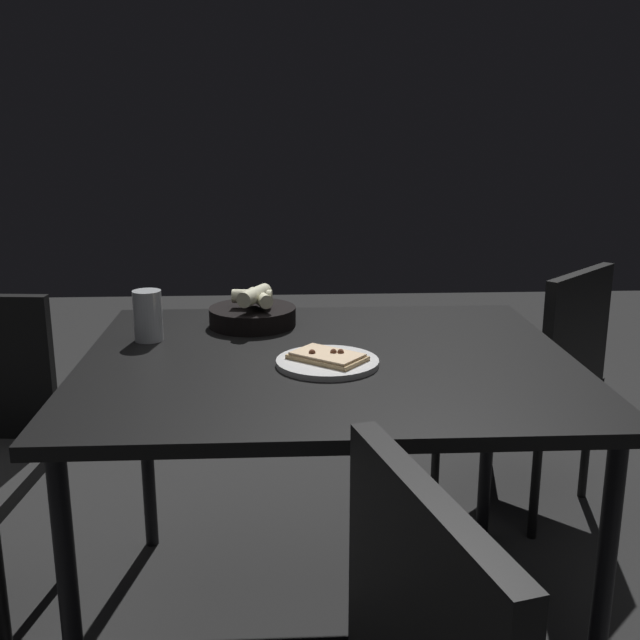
% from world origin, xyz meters
% --- Properties ---
extents(ground, '(8.00, 8.00, 0.00)m').
position_xyz_m(ground, '(0.00, 0.00, 0.00)').
color(ground, '#282828').
extents(dining_table, '(1.00, 1.19, 0.76)m').
position_xyz_m(dining_table, '(0.00, 0.00, 0.70)').
color(dining_table, black).
rests_on(dining_table, ground).
extents(pizza_plate, '(0.24, 0.24, 0.04)m').
position_xyz_m(pizza_plate, '(-0.07, 0.01, 0.77)').
color(pizza_plate, white).
rests_on(pizza_plate, dining_table).
extents(bread_basket, '(0.24, 0.24, 0.12)m').
position_xyz_m(bread_basket, '(0.30, 0.19, 0.79)').
color(bread_basket, black).
rests_on(bread_basket, dining_table).
extents(beer_glass, '(0.07, 0.07, 0.13)m').
position_xyz_m(beer_glass, '(0.17, 0.46, 0.82)').
color(beer_glass, silver).
rests_on(beer_glass, dining_table).
extents(chair_near, '(0.62, 0.62, 0.85)m').
position_xyz_m(chair_near, '(0.63, -0.75, 0.50)').
color(chair_near, black).
rests_on(chair_near, ground).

